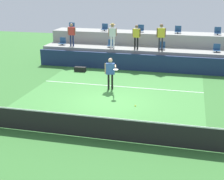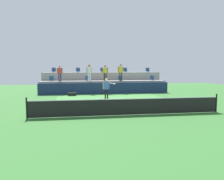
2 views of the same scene
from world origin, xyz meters
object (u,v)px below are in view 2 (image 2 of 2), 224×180
object	(u,v)px
stadium_chair_upper_far_left	(54,70)
spectator_in_grey	(105,71)
stadium_chair_lower_left	(87,79)
tennis_player	(107,87)
stadium_chair_lower_far_left	(51,79)
spectator_in_white	(60,72)
stadium_chair_upper_center	(102,70)
equipment_bag	(72,94)
stadium_chair_upper_right	(125,70)
stadium_chair_lower_far_right	(152,78)
stadium_chair_upper_left	(78,70)
stadium_chair_upper_far_right	(148,70)
stadium_chair_lower_right	(120,79)
spectator_with_hat	(89,71)
spectator_leaning_on_rail	(121,71)
tennis_ball	(150,95)

from	to	relation	value
stadium_chair_upper_far_left	spectator_in_grey	distance (m)	5.81
stadium_chair_lower_left	tennis_player	bearing A→B (deg)	-76.38
stadium_chair_lower_far_left	spectator_in_white	world-z (taller)	spectator_in_white
stadium_chair_lower_far_left	stadium_chair_upper_center	size ratio (longest dim) A/B	1.00
stadium_chair_lower_left	equipment_bag	world-z (taller)	stadium_chair_lower_left
stadium_chair_upper_right	stadium_chair_upper_far_left	bearing A→B (deg)	180.00
stadium_chair_lower_far_left	stadium_chair_lower_far_right	world-z (taller)	same
stadium_chair_upper_left	equipment_bag	world-z (taller)	stadium_chair_upper_left
stadium_chair_upper_far_right	spectator_in_grey	bearing A→B (deg)	-157.54
stadium_chair_lower_right	stadium_chair_upper_center	xyz separation A→B (m)	(-1.73, 1.80, 0.85)
stadium_chair_upper_far_left	stadium_chair_upper_center	distance (m)	5.33
stadium_chair_lower_far_left	spectator_in_grey	world-z (taller)	spectator_in_grey
equipment_bag	stadium_chair_lower_right	bearing A→B (deg)	24.70
stadium_chair_upper_left	stadium_chair_lower_far_right	bearing A→B (deg)	-12.72
stadium_chair_upper_right	spectator_with_hat	distance (m)	4.76
stadium_chair_lower_left	stadium_chair_upper_right	distance (m)	4.86
stadium_chair_upper_far_left	spectator_leaning_on_rail	world-z (taller)	spectator_leaning_on_rail
stadium_chair_upper_far_right	equipment_bag	xyz separation A→B (m)	(-8.62, -4.10, -2.16)
stadium_chair_lower_far_left	spectator_in_grey	xyz separation A→B (m)	(5.43, -0.38, 0.76)
stadium_chair_lower_far_left	tennis_ball	world-z (taller)	stadium_chair_lower_far_left
spectator_in_white	spectator_with_hat	xyz separation A→B (m)	(2.93, -0.00, 0.07)
stadium_chair_lower_far_left	equipment_bag	size ratio (longest dim) A/B	0.68
stadium_chair_lower_right	equipment_bag	xyz separation A→B (m)	(-5.01, -2.30, -1.31)
stadium_chair_upper_center	stadium_chair_upper_left	bearing A→B (deg)	180.00
spectator_leaning_on_rail	stadium_chair_lower_left	bearing A→B (deg)	173.66
stadium_chair_upper_left	spectator_with_hat	world-z (taller)	spectator_with_hat
tennis_player	stadium_chair_upper_center	bearing A→B (deg)	86.50
tennis_ball	equipment_bag	bearing A→B (deg)	123.19
spectator_in_white	spectator_with_hat	size ratio (longest dim) A/B	0.95
equipment_bag	stadium_chair_upper_far_right	bearing A→B (deg)	25.46
spectator_in_grey	tennis_ball	distance (m)	9.69
spectator_in_white	equipment_bag	size ratio (longest dim) A/B	2.10
stadium_chair_lower_right	spectator_with_hat	distance (m)	3.43
spectator_in_grey	spectator_leaning_on_rail	size ratio (longest dim) A/B	0.93
stadium_chair_upper_far_left	stadium_chair_lower_far_right	bearing A→B (deg)	-9.65
stadium_chair_lower_far_left	stadium_chair_lower_left	bearing A→B (deg)	0.00
stadium_chair_lower_far_right	spectator_in_white	xyz separation A→B (m)	(-9.77, -0.38, 0.73)
stadium_chair_upper_left	tennis_player	xyz separation A→B (m)	(2.27, -7.27, -1.25)
stadium_chair_upper_far_right	spectator_with_hat	distance (m)	7.26
spectator_leaning_on_rail	stadium_chair_lower_far_left	bearing A→B (deg)	176.89
stadium_chair_lower_far_right	spectator_with_hat	bearing A→B (deg)	-176.79
spectator_leaning_on_rail	equipment_bag	xyz separation A→B (m)	(-4.96, -1.92, -2.16)
stadium_chair_lower_far_right	stadium_chair_upper_left	size ratio (longest dim) A/B	1.00
spectator_leaning_on_rail	spectator_in_grey	bearing A→B (deg)	180.00
equipment_bag	stadium_chair_upper_center	bearing A→B (deg)	51.41
tennis_ball	stadium_chair_lower_far_left	bearing A→B (deg)	125.54
spectator_in_grey	tennis_ball	bearing A→B (deg)	-80.41
stadium_chair_upper_far_left	stadium_chair_lower_right	bearing A→B (deg)	-14.30
stadium_chair_upper_far_left	spectator_in_white	xyz separation A→B (m)	(0.82, -2.18, -0.12)
stadium_chair_upper_far_left	spectator_leaning_on_rail	xyz separation A→B (m)	(7.01, -2.18, -0.00)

